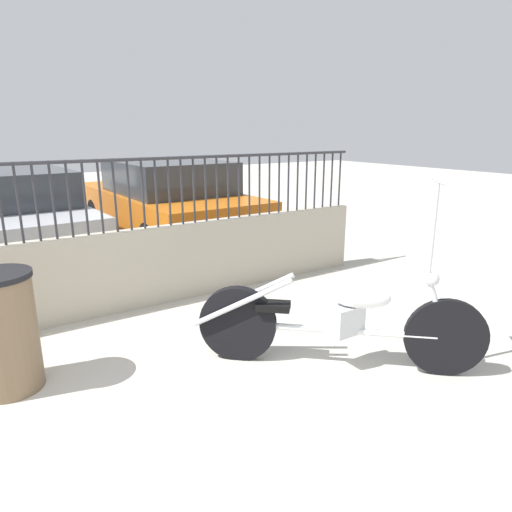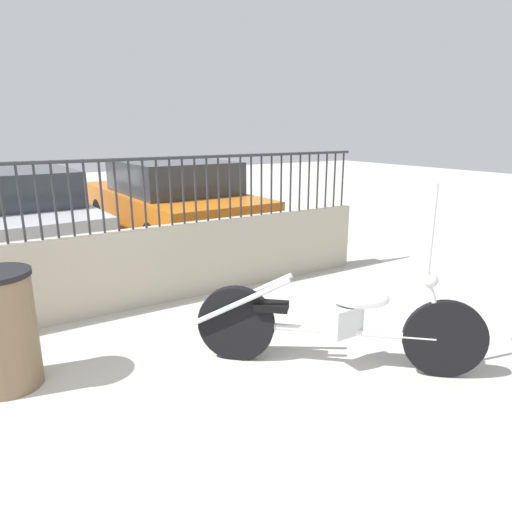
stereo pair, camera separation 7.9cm
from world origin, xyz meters
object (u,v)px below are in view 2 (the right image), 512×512
object	(u,v)px
car_orange	(170,201)
trash_bin	(3,330)
motorcycle_white	(324,320)
car_silver	(12,213)

from	to	relation	value
car_orange	trash_bin	bearing A→B (deg)	141.34
motorcycle_white	car_silver	xyz separation A→B (m)	(-1.78, 5.22, 0.26)
car_orange	car_silver	bearing A→B (deg)	79.83
car_silver	car_orange	size ratio (longest dim) A/B	1.04
car_silver	car_orange	world-z (taller)	car_orange
car_silver	motorcycle_white	bearing A→B (deg)	-164.03
motorcycle_white	car_orange	xyz separation A→B (m)	(0.64, 4.86, 0.29)
motorcycle_white	trash_bin	xyz separation A→B (m)	(-2.24, 1.04, 0.05)
trash_bin	car_silver	distance (m)	4.21
trash_bin	car_silver	world-z (taller)	car_silver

